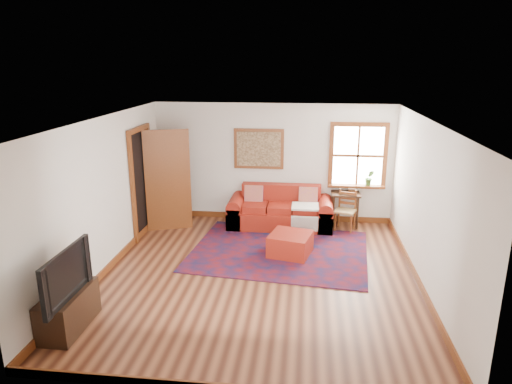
# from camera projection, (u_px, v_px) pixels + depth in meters

# --- Properties ---
(ground) EXTENTS (5.50, 5.50, 0.00)m
(ground) POSITION_uv_depth(u_px,v_px,m) (259.00, 275.00, 7.36)
(ground) COLOR #451F12
(ground) RESTS_ON ground
(room_envelope) EXTENTS (5.04, 5.54, 2.52)m
(room_envelope) POSITION_uv_depth(u_px,v_px,m) (259.00, 176.00, 6.91)
(room_envelope) COLOR silver
(room_envelope) RESTS_ON ground
(window) EXTENTS (1.18, 0.20, 1.38)m
(window) POSITION_uv_depth(u_px,v_px,m) (359.00, 163.00, 9.38)
(window) COLOR white
(window) RESTS_ON ground
(doorway) EXTENTS (0.89, 1.08, 2.14)m
(doorway) POSITION_uv_depth(u_px,v_px,m) (158.00, 180.00, 9.00)
(doorway) COLOR black
(doorway) RESTS_ON ground
(framed_artwork) EXTENTS (1.05, 0.07, 0.85)m
(framed_artwork) POSITION_uv_depth(u_px,v_px,m) (259.00, 149.00, 9.55)
(framed_artwork) COLOR brown
(framed_artwork) RESTS_ON ground
(persian_rug) EXTENTS (3.33, 2.78, 0.02)m
(persian_rug) POSITION_uv_depth(u_px,v_px,m) (279.00, 251.00, 8.29)
(persian_rug) COLOR #5F0D13
(persian_rug) RESTS_ON ground
(red_leather_sofa) EXTENTS (2.14, 0.88, 0.84)m
(red_leather_sofa) POSITION_uv_depth(u_px,v_px,m) (280.00, 213.00, 9.48)
(red_leather_sofa) COLOR maroon
(red_leather_sofa) RESTS_ON ground
(red_ottoman) EXTENTS (0.83, 0.83, 0.39)m
(red_ottoman) POSITION_uv_depth(u_px,v_px,m) (290.00, 244.00, 8.09)
(red_ottoman) COLOR maroon
(red_ottoman) RESTS_ON ground
(side_table) EXTENTS (0.59, 0.44, 0.71)m
(side_table) POSITION_uv_depth(u_px,v_px,m) (345.00, 199.00, 9.42)
(side_table) COLOR #311C10
(side_table) RESTS_ON ground
(ladder_back_chair) EXTENTS (0.48, 0.47, 0.83)m
(ladder_back_chair) POSITION_uv_depth(u_px,v_px,m) (346.00, 209.00, 9.23)
(ladder_back_chair) COLOR tan
(ladder_back_chair) RESTS_ON ground
(media_cabinet) EXTENTS (0.42, 0.93, 0.51)m
(media_cabinet) POSITION_uv_depth(u_px,v_px,m) (68.00, 310.00, 5.85)
(media_cabinet) COLOR #311C10
(media_cabinet) RESTS_ON ground
(television) EXTENTS (0.15, 1.11, 0.64)m
(television) POSITION_uv_depth(u_px,v_px,m) (58.00, 274.00, 5.55)
(television) COLOR black
(television) RESTS_ON media_cabinet
(candle_hurricane) EXTENTS (0.12, 0.12, 0.18)m
(candle_hurricane) POSITION_uv_depth(u_px,v_px,m) (83.00, 274.00, 6.09)
(candle_hurricane) COLOR silver
(candle_hurricane) RESTS_ON media_cabinet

